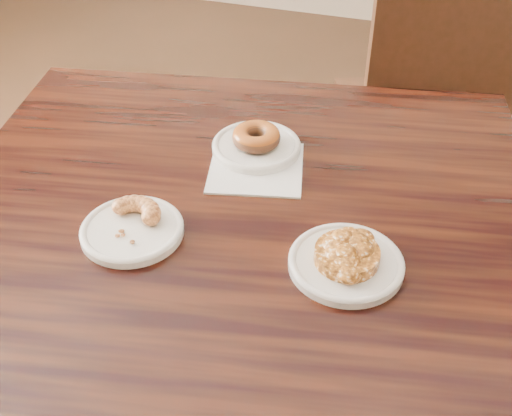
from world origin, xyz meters
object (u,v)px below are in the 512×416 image
(apple_fritter, at_px, (347,253))
(cruller_fragment, at_px, (131,221))
(cafe_table, at_px, (239,372))
(chair_far, at_px, (412,114))
(glazed_donut, at_px, (256,137))

(apple_fritter, bearing_deg, cruller_fragment, -175.12)
(cafe_table, height_order, cruller_fragment, cruller_fragment)
(apple_fritter, bearing_deg, chair_far, 88.73)
(glazed_donut, relative_size, apple_fritter, 0.65)
(cafe_table, distance_m, cruller_fragment, 0.43)
(cruller_fragment, bearing_deg, glazed_donut, 67.54)
(cafe_table, xyz_separation_m, chair_far, (0.21, 0.97, 0.08))
(chair_far, height_order, apple_fritter, chair_far)
(cafe_table, bearing_deg, glazed_donut, 88.36)
(chair_far, distance_m, cruller_fragment, 1.14)
(cafe_table, xyz_separation_m, glazed_donut, (-0.03, 0.22, 0.41))
(apple_fritter, relative_size, cruller_fragment, 1.34)
(chair_far, xyz_separation_m, cruller_fragment, (-0.36, -1.03, 0.33))
(cafe_table, height_order, glazed_donut, glazed_donut)
(chair_far, bearing_deg, apple_fritter, 66.86)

